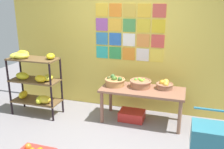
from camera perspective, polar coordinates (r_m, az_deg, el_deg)
back_wall_with_art at (r=4.78m, az=3.61°, el=8.73°), size 4.94×0.07×2.92m
banana_shelf_unit at (r=4.86m, az=-17.54°, el=-0.95°), size 0.93×0.45×1.22m
display_table at (r=4.43m, az=6.99°, el=-4.27°), size 1.47×0.63×0.63m
fruit_basket_back_left at (r=4.46m, az=12.02°, el=-2.32°), size 0.30×0.30×0.17m
fruit_basket_back_right at (r=4.52m, az=0.65°, el=-1.54°), size 0.38×0.38×0.18m
fruit_basket_left at (r=4.46m, az=6.57°, el=-2.00°), size 0.39×0.39×0.16m
produce_crate_under_table at (r=4.65m, az=4.59°, el=-9.36°), size 0.45×0.33×0.17m
shopping_cart at (r=3.32m, az=22.02°, el=-14.13°), size 0.50×0.42×0.83m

